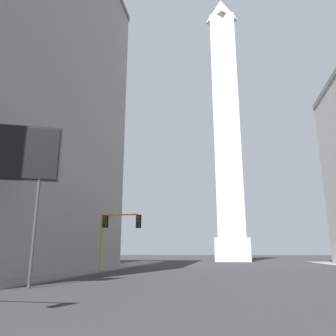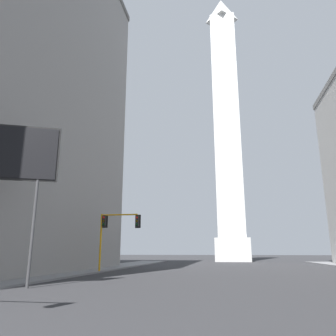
{
  "view_description": "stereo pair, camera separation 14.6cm",
  "coord_description": "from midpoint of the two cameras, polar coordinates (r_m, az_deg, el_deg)",
  "views": [
    {
      "loc": [
        -1.38,
        -1.83,
        2.0
      ],
      "look_at": [
        -11.18,
        55.44,
        16.85
      ],
      "focal_mm": 35.0,
      "sensor_mm": 36.0,
      "label": 1
    },
    {
      "loc": [
        -1.23,
        -1.8,
        2.0
      ],
      "look_at": [
        -11.18,
        55.44,
        16.85
      ],
      "focal_mm": 35.0,
      "sensor_mm": 36.0,
      "label": 2
    }
  ],
  "objects": [
    {
      "name": "sidewalk_left",
      "position": [
        30.42,
        -19.62,
        -17.17
      ],
      "size": [
        5.0,
        82.78,
        0.15
      ],
      "primitive_type": "cube",
      "color": "slate",
      "rests_on": "ground_plane"
    },
    {
      "name": "obelisk",
      "position": [
        76.37,
        10.2,
        7.89
      ],
      "size": [
        7.07,
        7.07,
        63.53
      ],
      "color": "silver",
      "rests_on": "ground_plane"
    },
    {
      "name": "traffic_light_mid_left",
      "position": [
        33.64,
        -9.25,
        -10.22
      ],
      "size": [
        4.24,
        0.52,
        5.68
      ],
      "color": "orange",
      "rests_on": "ground_plane"
    }
  ]
}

